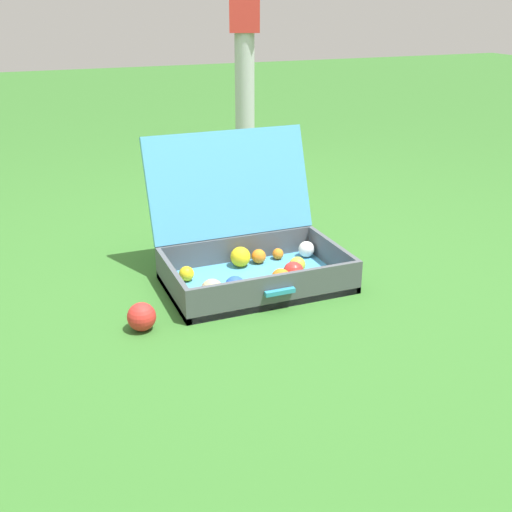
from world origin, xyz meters
name	(u,v)px	position (x,y,z in m)	size (l,w,h in m)	color
ground_plane	(270,288)	(0.00, 0.00, 0.00)	(16.00, 16.00, 0.00)	#336B28
open_suitcase	(249,250)	(-0.04, 0.12, 0.12)	(0.66, 0.59, 0.52)	#4799C6
stray_ball_on_grass	(142,317)	(-0.51, -0.14, 0.05)	(0.09, 0.09, 0.09)	red
bystander_person	(244,12)	(0.62, 1.87, 0.92)	(0.28, 0.36, 1.60)	#B2B2B7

